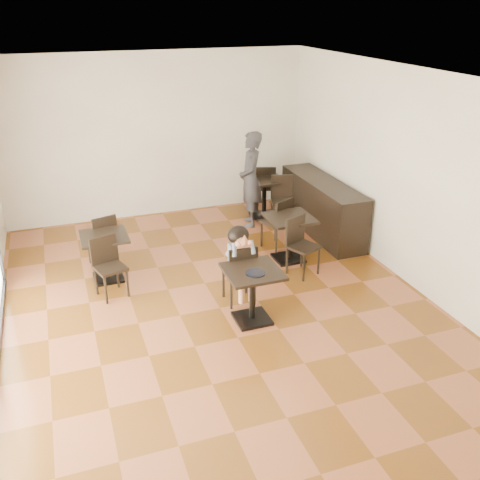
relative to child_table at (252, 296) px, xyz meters
name	(u,v)px	position (x,y,z in m)	size (l,w,h in m)	color
floor	(220,308)	(-0.33, 0.44, -0.39)	(6.00, 8.00, 0.01)	brown
ceiling	(216,77)	(-0.33, 0.44, 2.81)	(6.00, 8.00, 0.01)	white
wall_back	(157,136)	(-0.33, 4.44, 1.21)	(6.00, 0.01, 3.20)	white
wall_front	(396,400)	(-0.33, -3.56, 1.21)	(6.00, 0.01, 3.20)	white
wall_right	(411,180)	(2.67, 0.44, 1.21)	(0.01, 8.00, 3.20)	white
child_table	(252,296)	(0.00, 0.00, 0.00)	(0.73, 0.73, 0.77)	black
child_chair	(239,273)	(0.00, 0.55, 0.08)	(0.42, 0.42, 0.93)	black
child	(239,265)	(0.00, 0.55, 0.20)	(0.42, 0.59, 1.17)	slate
plate	(255,273)	(0.00, -0.10, 0.39)	(0.26, 0.26, 0.02)	black
pizza_slice	(243,243)	(0.00, 0.36, 0.63)	(0.27, 0.21, 0.06)	#F0BF8A
adult_patron	(251,180)	(1.19, 3.23, 0.53)	(0.67, 0.44, 1.84)	#343337
cafe_table_mid	(289,238)	(1.25, 1.56, 0.00)	(0.74, 0.74, 0.78)	black
cafe_table_left	(106,257)	(-1.72, 1.88, -0.01)	(0.71, 0.71, 0.75)	black
cafe_table_back	(264,198)	(1.59, 3.53, 0.01)	(0.76, 0.76, 0.80)	black
chair_mid_a	(276,222)	(1.25, 2.11, 0.08)	(0.42, 0.42, 0.94)	black
chair_mid_b	(304,247)	(1.25, 1.01, 0.08)	(0.42, 0.42, 0.94)	black
chair_left_a	(102,239)	(-1.72, 2.43, 0.06)	(0.41, 0.41, 0.90)	black
chair_left_b	(110,268)	(-1.72, 1.33, 0.06)	(0.41, 0.41, 0.90)	black
chair_back_a	(264,187)	(1.76, 3.94, 0.09)	(0.43, 0.43, 0.96)	black
chair_back_b	(283,202)	(1.76, 2.98, 0.09)	(0.43, 0.43, 0.96)	black
service_counter	(322,207)	(2.32, 2.44, 0.11)	(0.60, 2.40, 1.00)	black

